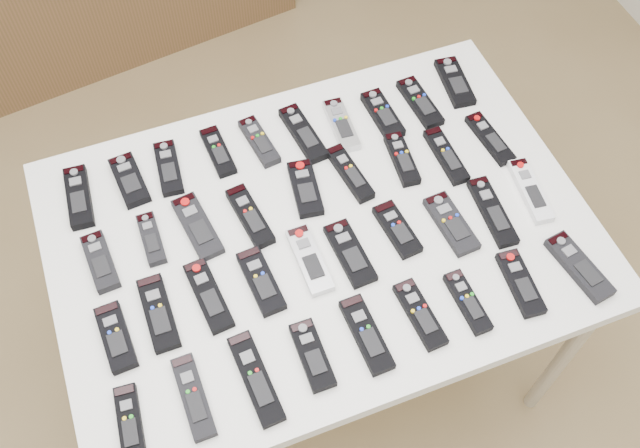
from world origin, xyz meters
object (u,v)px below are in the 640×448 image
object	(u,v)px
remote_23	(310,260)
remote_36	(521,283)
remote_28	(530,191)
remote_9	(455,82)
remote_5	(303,134)
remote_16	(402,159)
remote_20	(158,313)
remote_12	(197,226)
remote_4	(259,142)
remote_15	(350,173)
remote_6	(341,125)
remote_11	(151,239)
table	(320,241)
remote_33	(366,334)
remote_34	(420,314)
remote_35	(467,302)
remote_27	(492,212)
remote_18	(490,139)
remote_14	(305,188)
remote_2	(169,168)
remote_21	(209,295)
remote_7	(383,114)
remote_19	(116,337)
remote_31	(256,378)
remote_24	(350,253)
remote_26	(451,224)
remote_29	(130,423)
remote_13	(250,216)
remote_8	(420,103)
remote_25	(397,229)
remote_17	(446,156)
remote_37	(579,267)
remote_0	(79,197)
remote_10	(100,262)
remote_22	(261,281)
remote_32	(312,355)

from	to	relation	value
remote_23	remote_36	xyz separation A→B (m)	(0.42, -0.22, 0.00)
remote_28	remote_36	xyz separation A→B (m)	(-0.15, -0.21, 0.00)
remote_9	remote_5	bearing A→B (deg)	-170.02
remote_16	remote_20	world-z (taller)	remote_16
remote_20	remote_12	bearing A→B (deg)	53.28
remote_4	remote_15	xyz separation A→B (m)	(0.18, -0.18, 0.00)
remote_9	remote_16	bearing A→B (deg)	-135.17
remote_6	remote_20	distance (m)	0.67
remote_11	table	bearing A→B (deg)	-15.04
remote_5	remote_6	xyz separation A→B (m)	(0.10, -0.01, 0.00)
remote_23	remote_33	bearing A→B (deg)	-77.25
remote_5	remote_23	bearing A→B (deg)	-114.45
remote_34	remote_35	xyz separation A→B (m)	(0.11, -0.01, 0.00)
remote_5	remote_27	distance (m)	0.51
remote_18	remote_20	bearing A→B (deg)	-173.93
remote_9	remote_14	distance (m)	0.53
remote_2	remote_21	distance (m)	0.37
remote_7	remote_19	xyz separation A→B (m)	(-0.78, -0.37, 0.00)
remote_15	remote_31	world-z (taller)	remote_15
remote_5	remote_24	xyz separation A→B (m)	(-0.02, -0.37, -0.00)
remote_18	remote_28	world-z (taller)	remote_28
remote_12	remote_26	bearing A→B (deg)	-27.96
remote_27	remote_28	xyz separation A→B (m)	(0.11, 0.02, 0.00)
remote_27	remote_31	distance (m)	0.68
remote_36	remote_29	bearing A→B (deg)	-174.97
remote_34	remote_33	bearing A→B (deg)	177.57
remote_13	remote_8	bearing A→B (deg)	11.82
remote_7	remote_31	bearing A→B (deg)	-135.73
remote_9	remote_25	xyz separation A→B (m)	(-0.34, -0.37, 0.00)
remote_17	remote_33	bearing A→B (deg)	-135.34
remote_12	remote_31	size ratio (longest dim) A/B	0.88
remote_20	remote_37	world-z (taller)	remote_37
remote_21	remote_13	bearing A→B (deg)	42.45
remote_26	remote_31	distance (m)	0.58
remote_24	remote_31	world-z (taller)	same
remote_0	remote_26	world-z (taller)	remote_0
remote_37	remote_20	bearing A→B (deg)	157.54
table	remote_27	bearing A→B (deg)	-15.16
remote_9	remote_31	world-z (taller)	same
remote_13	remote_33	size ratio (longest dim) A/B	0.98
remote_10	remote_17	world-z (taller)	remote_10
remote_25	remote_27	xyz separation A→B (m)	(0.23, -0.03, -0.00)
remote_4	remote_37	xyz separation A→B (m)	(0.56, -0.60, 0.00)
remote_10	remote_26	distance (m)	0.81
remote_7	remote_22	xyz separation A→B (m)	(-0.45, -0.35, 0.00)
table	remote_15	world-z (taller)	remote_15
remote_27	remote_24	bearing A→B (deg)	-178.31
remote_27	remote_37	xyz separation A→B (m)	(0.11, -0.20, 0.00)
remote_2	remote_33	xyz separation A→B (m)	(0.28, -0.58, 0.00)
remote_32	remote_29	bearing A→B (deg)	-178.78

